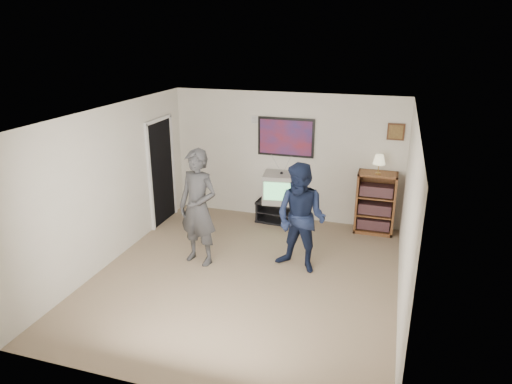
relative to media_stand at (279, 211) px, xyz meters
The scene contains 13 objects.
room_shell 2.15m from the media_stand, 88.58° to the right, with size 4.51×5.00×2.51m.
media_stand is the anchor object (origin of this frame).
crt_television 0.50m from the media_stand, ahead, with size 0.67×0.57×0.57m, color #999894, non-canonical shape.
bookshelf 1.85m from the media_stand, ahead, with size 0.70×0.40×1.16m, color brown, non-canonical shape.
table_lamp 2.13m from the media_stand, ahead, with size 0.22×0.22×0.35m, color beige, non-canonical shape.
person_tall 2.27m from the media_stand, 112.43° to the right, with size 0.69×0.45×1.88m, color #323335.
person_short 2.02m from the media_stand, 65.87° to the right, with size 0.84×0.65×1.73m, color #141C37.
controller_left 2.24m from the media_stand, 114.79° to the right, with size 0.03×0.11×0.03m, color white.
controller_right 1.93m from the media_stand, 63.31° to the right, with size 0.03×0.12×0.03m, color white.
poster 1.46m from the media_stand, 79.23° to the left, with size 1.10×0.03×0.75m, color black.
air_vent 1.83m from the media_stand, 153.59° to the left, with size 0.28×0.02×0.14m, color white.
small_picture 2.65m from the media_stand, ahead, with size 0.30×0.03×0.30m, color #442A15.
doorway 2.41m from the media_stand, 163.94° to the right, with size 0.03×0.85×2.00m, color black.
Camera 1 is at (1.97, -5.87, 3.58)m, focal length 32.00 mm.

